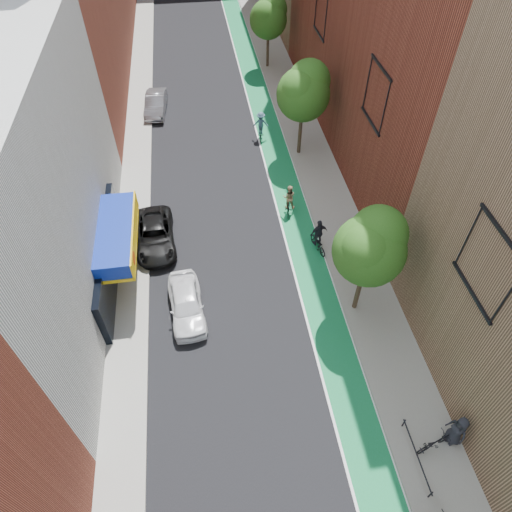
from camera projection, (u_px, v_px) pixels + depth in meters
name	position (u px, v px, depth m)	size (l,w,h in m)	color
bike_lane	(272.00, 140.00, 34.39)	(2.00, 68.00, 0.01)	#147130
sidewalk_left	(138.00, 150.00, 33.36)	(2.00, 68.00, 0.15)	gray
sidewalk_right	(305.00, 137.00, 34.58)	(3.00, 68.00, 0.15)	gray
tree_near	(371.00, 246.00, 20.42)	(3.40, 3.36, 6.42)	#332619
tree_mid	(304.00, 90.00, 29.63)	(3.55, 3.53, 6.74)	#332619
tree_far	(269.00, 16.00, 39.30)	(3.30, 3.25, 6.21)	#332619
parked_car_white	(186.00, 304.00, 23.12)	(1.69, 4.19, 1.43)	white
parked_car_black	(155.00, 235.00, 26.54)	(2.20, 4.77, 1.32)	black
parked_car_silver	(156.00, 104.00, 36.68)	(1.50, 4.30, 1.42)	gray
cyclist_lane_near	(289.00, 201.00, 28.29)	(0.92, 1.66, 2.00)	black
cyclist_lane_mid	(318.00, 239.00, 26.12)	(1.13, 1.80, 2.15)	black
cyclist_lane_far	(261.00, 127.00, 33.93)	(1.21, 1.70, 2.09)	black
parked_bike_far	(434.00, 443.00, 18.52)	(0.59, 1.70, 0.89)	black
pedestrian	(457.00, 430.00, 18.40)	(0.90, 0.58, 1.83)	black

